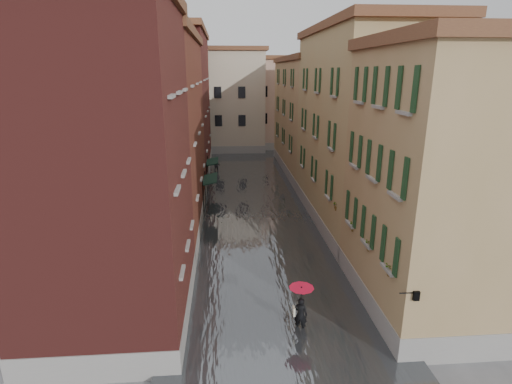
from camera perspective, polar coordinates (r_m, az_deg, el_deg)
name	(u,v)px	position (r m, az deg, el deg)	size (l,w,h in m)	color
ground	(272,287)	(20.92, 2.33, -13.46)	(120.00, 120.00, 0.00)	#57575A
floodwater	(254,204)	(32.71, -0.33, -1.76)	(10.00, 60.00, 0.20)	#484C50
building_left_near	(107,177)	(17.10, -20.54, 2.05)	(6.00, 8.00, 13.00)	maroon
building_left_mid	(153,139)	(27.67, -14.47, 7.40)	(6.00, 14.00, 12.50)	maroon
building_left_far	(177,107)	(42.33, -11.17, 11.76)	(6.00, 16.00, 14.00)	maroon
building_right_near	(440,187)	(19.02, 24.76, 0.64)	(6.00, 8.00, 11.50)	#977C4E
building_right_mid	(359,132)	(28.74, 14.46, 8.24)	(6.00, 14.00, 13.00)	tan
building_right_far	(312,119)	(43.18, 8.03, 10.34)	(6.00, 16.00, 11.50)	#977C4E
building_end_cream	(218,102)	(56.06, -5.38, 12.68)	(12.00, 9.00, 13.00)	#AFA58B
building_end_pink	(282,104)	(58.67, 3.69, 12.41)	(10.00, 9.00, 12.00)	tan
awning_near	(210,180)	(31.21, -6.63, 1.75)	(1.09, 3.10, 2.80)	black
awning_far	(212,162)	(37.22, -6.32, 4.23)	(1.09, 2.95, 2.80)	black
wall_lantern	(415,295)	(15.56, 21.78, -13.50)	(0.71, 0.22, 0.35)	black
window_planters	(362,227)	(19.56, 14.86, -4.84)	(0.59, 8.49, 0.84)	#963431
pedestrian_main	(301,304)	(17.29, 6.42, -15.55)	(1.04, 1.04, 2.06)	black
pedestrian_far	(217,166)	(43.26, -5.65, 3.79)	(0.78, 0.61, 1.61)	black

